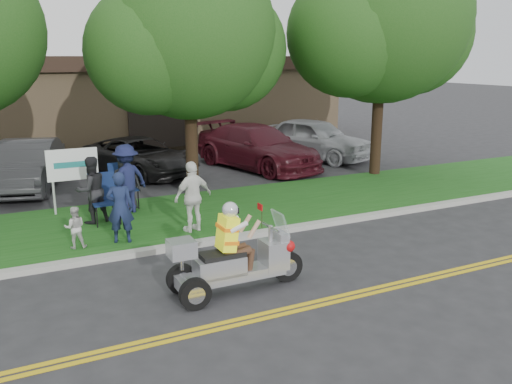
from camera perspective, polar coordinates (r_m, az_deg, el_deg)
name	(u,v)px	position (r m, az deg, el deg)	size (l,w,h in m)	color
ground	(307,291)	(9.68, 5.36, -10.38)	(120.00, 120.00, 0.00)	#28282B
centerline_near	(325,304)	(9.24, 7.28, -11.64)	(60.00, 0.10, 0.01)	gold
centerline_far	(320,300)	(9.36, 6.73, -11.27)	(60.00, 0.10, 0.01)	gold
curb	(235,237)	(12.17, -2.19, -4.80)	(60.00, 0.25, 0.12)	#A8A89E
grass_verge	(201,213)	(14.07, -5.78, -2.25)	(60.00, 4.00, 0.10)	#194C14
commercial_building	(138,98)	(27.35, -12.28, 9.63)	(18.00, 8.20, 4.00)	#9E7F5B
tree_mid	(190,40)	(15.61, -6.96, 15.60)	(5.88, 4.80, 7.05)	#332114
tree_right	(383,23)	(18.69, 13.26, 16.91)	(6.86, 5.60, 8.07)	#332114
business_sign	(73,168)	(14.44, -18.74, 2.40)	(1.25, 0.06, 1.75)	silver
trike_scooter	(233,261)	(9.41, -2.48, -7.30)	(2.49, 0.83, 1.64)	black
lawn_chair_a	(122,183)	(14.67, -13.88, 0.98)	(0.69, 0.71, 1.19)	black
lawn_chair_b	(104,195)	(13.46, -15.72, -0.29)	(0.64, 0.66, 1.19)	black
spectator_adult_left	(120,207)	(11.87, -14.11, -1.57)	(0.57, 0.37, 1.55)	#182345
spectator_adult_mid	(91,190)	(13.46, -16.94, 0.20)	(0.78, 0.61, 1.61)	#232225
spectator_adult_right	(193,197)	(12.33, -6.65, -0.48)	(0.95, 0.40, 1.62)	white
spectator_chair_a	(127,179)	(14.08, -13.47, 1.35)	(1.14, 0.65, 1.76)	#181D44
spectator_chair_b	(126,182)	(14.26, -13.56, 1.01)	(0.74, 0.48, 1.52)	black
child_right	(75,227)	(11.87, -18.54, -3.55)	(0.43, 0.34, 0.89)	beige
parked_car_left	(27,166)	(17.97, -22.94, 2.57)	(1.59, 4.56, 1.50)	#303033
parked_car_mid	(140,157)	(19.05, -12.16, 3.65)	(2.14, 4.63, 1.29)	black
parked_car_right	(257,147)	(19.78, 0.11, 4.76)	(2.20, 5.42, 1.57)	#420F18
parked_car_far_right	(314,138)	(21.73, 6.11, 5.62)	(1.93, 4.81, 1.64)	#9EA0A5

